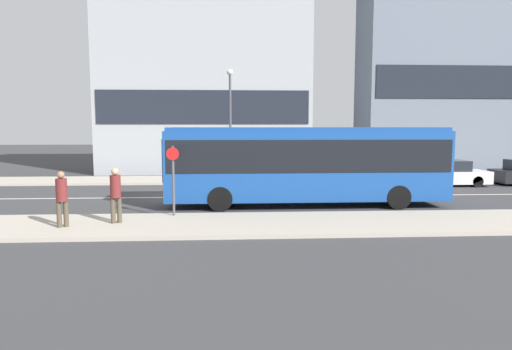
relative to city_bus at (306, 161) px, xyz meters
The scene contains 12 objects.
ground_plane 6.03m from the city_bus, 154.79° to the left, with size 120.00×120.00×0.00m, color #3A3A3D.
sidewalk_near 6.68m from the city_bus, 143.75° to the right, with size 44.00×3.50×0.13m.
sidewalk_far 10.28m from the city_bus, 120.84° to the left, with size 44.00×3.50×0.13m.
lane_centerline 6.03m from the city_bus, 154.79° to the left, with size 41.80×0.16×0.01m.
apartment_block_left_tower 17.31m from the city_bus, 107.39° to the left, with size 14.54×6.93×16.42m.
apartment_block_right_tower 21.84m from the city_bus, 45.68° to the left, with size 14.66×4.35×22.69m.
city_bus is the anchor object (origin of this frame).
parked_car_0 10.56m from the city_bus, 33.51° to the left, with size 4.47×1.72×1.40m.
pedestrian_near_stop 9.37m from the city_bus, 153.51° to the right, with size 0.34×0.34×1.76m.
pedestrian_down_pavement 7.78m from the city_bus, 151.89° to the right, with size 0.34×0.34×1.81m.
bus_stop_sign 5.69m from the city_bus, 153.97° to the right, with size 0.44×0.12×2.46m.
street_lamp 8.61m from the city_bus, 111.64° to the left, with size 0.36×0.36×6.35m.
Camera 1 is at (2.06, -20.98, 3.30)m, focal length 32.00 mm.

